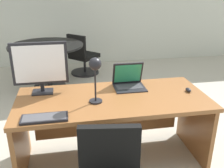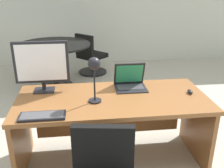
# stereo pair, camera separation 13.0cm
# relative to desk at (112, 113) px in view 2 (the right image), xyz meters

# --- Properties ---
(ground) EXTENTS (12.00, 12.00, 0.00)m
(ground) POSITION_rel_desk_xyz_m (0.00, 1.45, -0.53)
(ground) COLOR #B7B2A3
(desk) EXTENTS (1.81, 0.81, 0.72)m
(desk) POSITION_rel_desk_xyz_m (0.00, 0.00, 0.00)
(desk) COLOR brown
(desk) RESTS_ON ground
(monitor) EXTENTS (0.52, 0.16, 0.50)m
(monitor) POSITION_rel_desk_xyz_m (-0.66, 0.19, 0.48)
(monitor) COLOR black
(monitor) RESTS_ON desk
(laptop) EXTENTS (0.32, 0.27, 0.25)m
(laptop) POSITION_rel_desk_xyz_m (0.21, 0.20, 0.27)
(laptop) COLOR black
(laptop) RESTS_ON desk
(keyboard) EXTENTS (0.37, 0.15, 0.02)m
(keyboard) POSITION_rel_desk_xyz_m (-0.61, -0.36, 0.21)
(keyboard) COLOR black
(keyboard) RESTS_ON desk
(mouse) EXTENTS (0.05, 0.08, 0.04)m
(mouse) POSITION_rel_desk_xyz_m (0.77, -0.05, 0.21)
(mouse) COLOR black
(mouse) RESTS_ON desk
(desk_lamp) EXTENTS (0.12, 0.14, 0.43)m
(desk_lamp) POSITION_rel_desk_xyz_m (-0.17, -0.14, 0.51)
(desk_lamp) COLOR black
(desk_lamp) RESTS_ON desk
(meeting_table) EXTENTS (1.24, 1.24, 0.77)m
(meeting_table) POSITION_rel_desk_xyz_m (-0.74, 2.09, 0.06)
(meeting_table) COLOR black
(meeting_table) RESTS_ON ground
(meeting_chair_near) EXTENTS (0.66, 0.66, 0.82)m
(meeting_chair_near) POSITION_rel_desk_xyz_m (-0.10, 2.72, -0.21)
(meeting_chair_near) COLOR black
(meeting_chair_near) RESTS_ON ground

